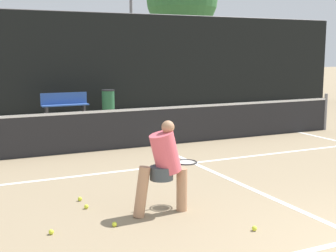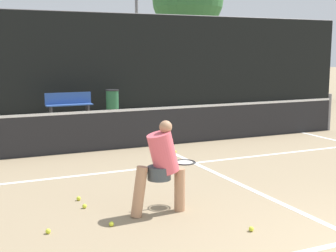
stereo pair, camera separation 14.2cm
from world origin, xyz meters
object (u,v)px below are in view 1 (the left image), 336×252
at_px(player_practicing, 164,165).
at_px(parked_car, 80,90).
at_px(trash_bin, 108,102).
at_px(courtside_bench, 65,104).

bearing_deg(player_practicing, parked_car, 80.87).
relative_size(trash_bin, parked_car, 0.21).
distance_m(player_practicing, courtside_bench, 10.45).
relative_size(player_practicing, courtside_bench, 0.83).
height_order(player_practicing, courtside_bench, player_practicing).
bearing_deg(parked_car, player_practicing, -100.37).
bearing_deg(trash_bin, player_practicing, -104.07).
distance_m(courtside_bench, trash_bin, 1.67).
bearing_deg(player_practicing, courtside_bench, 85.74).
xyz_separation_m(player_practicing, parked_car, (2.74, 14.95, -0.14)).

